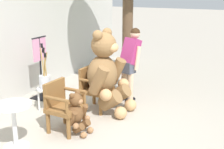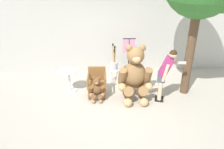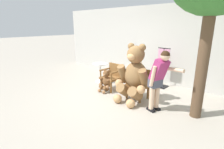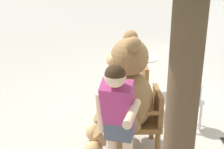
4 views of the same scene
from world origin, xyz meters
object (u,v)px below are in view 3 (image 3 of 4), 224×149
teddy_bear_large (134,74)px  teddy_bear_small (106,81)px  person_visitor (159,76)px  round_side_table (100,70)px  clothing_display_stand (163,67)px  white_stool (140,77)px  wooden_chair_left (112,76)px  wooden_chair_right (139,83)px  brush_bucket (141,69)px

teddy_bear_large → teddy_bear_small: size_ratio=2.22×
person_visitor → teddy_bear_small: bearing=175.7°
round_side_table → clothing_display_stand: 2.26m
teddy_bear_large → white_stool: (-0.50, 1.10, -0.44)m
wooden_chair_left → clothing_display_stand: 1.79m
wooden_chair_right → white_stool: bearing=121.1°
wooden_chair_left → teddy_bear_small: (-0.00, -0.28, -0.10)m
person_visitor → brush_bucket: bearing=136.4°
wooden_chair_right → round_side_table: wooden_chair_right is taller
wooden_chair_right → white_stool: wooden_chair_right is taller
person_visitor → clothing_display_stand: person_visitor is taller
teddy_bear_small → round_side_table: teddy_bear_small is taller
wooden_chair_right → brush_bucket: 0.98m
white_stool → teddy_bear_small: bearing=-117.9°
teddy_bear_large → round_side_table: size_ratio=2.26×
person_visitor → clothing_display_stand: size_ratio=1.14×
teddy_bear_large → white_stool: bearing=114.3°
clothing_display_stand → teddy_bear_large: bearing=-91.7°
round_side_table → teddy_bear_small: bearing=-34.1°
teddy_bear_large → round_side_table: (-1.93, 0.56, -0.35)m
round_side_table → brush_bucket: bearing=20.5°
wooden_chair_left → white_stool: (0.58, 0.83, -0.11)m
teddy_bear_large → person_visitor: 0.84m
teddy_bear_large → clothing_display_stand: size_ratio=1.19×
round_side_table → wooden_chair_right: bearing=-8.6°
teddy_bear_large → brush_bucket: 1.21m
teddy_bear_small → person_visitor: 1.98m
person_visitor → teddy_bear_large: bearing=169.3°
wooden_chair_left → round_side_table: wooden_chair_left is taller
teddy_bear_small → round_side_table: size_ratio=1.02×
round_side_table → white_stool: bearing=20.5°
teddy_bear_small → white_stool: (0.59, 1.11, -0.00)m
wooden_chair_left → brush_bucket: brush_bucket is taller
wooden_chair_right → person_visitor: 1.02m
wooden_chair_right → teddy_bear_large: (-0.00, -0.27, 0.34)m
wooden_chair_right → round_side_table: (-1.93, 0.29, -0.01)m
wooden_chair_left → brush_bucket: bearing=54.9°
white_stool → teddy_bear_large: bearing=-65.7°
teddy_bear_small → brush_bucket: size_ratio=0.81×
wooden_chair_left → clothing_display_stand: (1.13, 1.36, 0.26)m
wooden_chair_left → teddy_bear_large: size_ratio=0.53×
clothing_display_stand → white_stool: bearing=-135.7°
white_stool → brush_bucket: brush_bucket is taller
wooden_chair_left → teddy_bear_small: size_ratio=1.17×
brush_bucket → round_side_table: size_ratio=1.25×
brush_bucket → teddy_bear_small: bearing=-117.9°
teddy_bear_small → brush_bucket: (0.58, 1.11, 0.29)m
teddy_bear_small → round_side_table: 1.02m
teddy_bear_small → white_stool: size_ratio=1.60×
teddy_bear_large → teddy_bear_small: (-1.08, -0.01, -0.44)m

